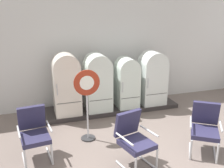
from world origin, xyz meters
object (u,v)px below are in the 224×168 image
at_px(refrigerator_3, 152,76).
at_px(armchair_center, 134,137).
at_px(refrigerator_0, 66,83).
at_px(refrigerator_2, 127,81).
at_px(armchair_left, 34,131).
at_px(refrigerator_1, 98,81).
at_px(armchair_right, 205,126).
at_px(sign_stand, 87,103).

bearing_deg(refrigerator_3, armchair_center, -122.66).
distance_m(refrigerator_0, refrigerator_2, 1.66).
bearing_deg(armchair_left, refrigerator_3, 26.71).
relative_size(refrigerator_0, refrigerator_3, 1.06).
height_order(refrigerator_1, armchair_right, refrigerator_1).
relative_size(armchair_left, armchair_right, 1.00).
height_order(armchair_right, armchair_center, same).
bearing_deg(refrigerator_2, refrigerator_1, 178.95).
bearing_deg(refrigerator_1, refrigerator_3, -0.53).
relative_size(refrigerator_0, refrigerator_2, 1.16).
bearing_deg(refrigerator_3, refrigerator_1, 179.47).
distance_m(refrigerator_1, armchair_left, 2.44).
xyz_separation_m(refrigerator_0, refrigerator_1, (0.83, 0.03, -0.04)).
bearing_deg(armchair_right, refrigerator_0, 133.89).
relative_size(refrigerator_0, sign_stand, 1.00).
bearing_deg(armchair_center, refrigerator_1, 90.49).
xyz_separation_m(refrigerator_1, refrigerator_3, (1.61, -0.01, -0.02)).
xyz_separation_m(armchair_left, armchair_right, (3.28, -0.83, 0.00)).
height_order(refrigerator_1, armchair_center, refrigerator_1).
distance_m(refrigerator_0, armchair_left, 1.92).
distance_m(refrigerator_1, armchair_center, 2.51).
distance_m(refrigerator_3, sign_stand, 2.55).
xyz_separation_m(refrigerator_2, sign_stand, (-1.41, -1.31, 0.03)).
bearing_deg(refrigerator_0, refrigerator_2, 0.55).
bearing_deg(armchair_center, refrigerator_2, 71.99).
bearing_deg(sign_stand, refrigerator_2, 43.00).
xyz_separation_m(armchair_center, sign_stand, (-0.60, 1.16, 0.32)).
relative_size(armchair_right, sign_stand, 0.64).
height_order(armchair_left, armchair_center, same).
height_order(refrigerator_0, sign_stand, refrigerator_0).
xyz_separation_m(armchair_left, armchair_center, (1.74, -0.80, 0.00)).
height_order(armchair_right, sign_stand, sign_stand).
bearing_deg(refrigerator_3, sign_stand, -149.05).
bearing_deg(refrigerator_0, armchair_center, -70.79).
xyz_separation_m(refrigerator_1, refrigerator_2, (0.83, -0.02, -0.08)).
bearing_deg(armchair_left, refrigerator_0, 61.87).
height_order(refrigerator_0, armchair_right, refrigerator_0).
distance_m(armchair_left, armchair_center, 1.92).
xyz_separation_m(refrigerator_0, armchair_left, (-0.89, -1.66, -0.40)).
relative_size(refrigerator_0, armchair_center, 1.57).
bearing_deg(refrigerator_0, armchair_right, -46.11).
distance_m(refrigerator_0, refrigerator_3, 2.44).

